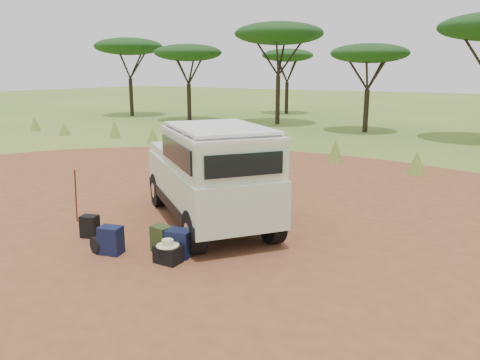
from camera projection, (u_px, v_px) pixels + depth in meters
The scene contains 13 objects.
ground at pixel (182, 228), 10.24m from camera, with size 140.00×140.00×0.00m, color #55802D.
dirt_clearing at pixel (182, 228), 10.24m from camera, with size 23.00×23.00×0.01m, color brown.
grass_fringe at pixel (337, 153), 17.17m from camera, with size 36.60×1.60×0.90m.
acacia_treeline at pixel (431, 41), 24.89m from camera, with size 46.70×13.20×6.26m.
safari_vehicle at pixel (210, 176), 10.25m from camera, with size 4.81×4.20×2.27m.
walking_staff at pixel (76, 196), 10.34m from camera, with size 0.03×0.03×1.37m, color maroon.
backpack_black at pixel (90, 226), 9.61m from camera, with size 0.34×0.25×0.47m, color black.
backpack_navy at pixel (111, 240), 8.72m from camera, with size 0.41×0.29×0.54m, color #111738.
backpack_olive at pixel (162, 239), 8.83m from camera, with size 0.37×0.27×0.51m, color #33421E.
duffel_navy at pixel (180, 243), 8.62m from camera, with size 0.46×0.34×0.51m, color #111738.
hard_case at pixel (168, 254), 8.34m from camera, with size 0.46×0.32×0.32m, color black.
stuff_sack at pixel (102, 244), 8.85m from camera, with size 0.33×0.33×0.33m, color black.
safari_hat at pixel (168, 244), 8.29m from camera, with size 0.41×0.41×0.12m.
Camera 1 is at (6.37, -7.47, 3.36)m, focal length 35.00 mm.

